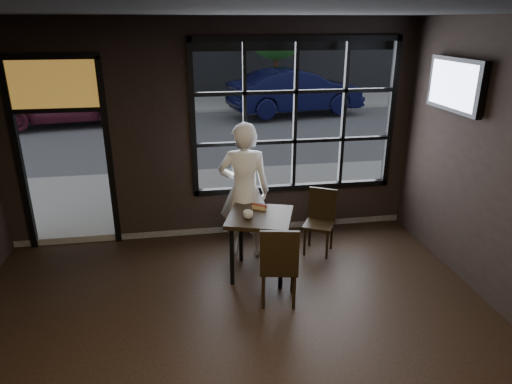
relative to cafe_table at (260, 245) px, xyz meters
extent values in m
cube|color=black|center=(-0.45, -2.19, 2.79)|extent=(6.00, 7.00, 0.02)
cube|color=black|center=(0.75, 1.31, 1.38)|extent=(3.06, 0.12, 2.28)
cube|color=orange|center=(-2.55, 1.31, 1.93)|extent=(1.20, 0.06, 0.70)
cube|color=#545456|center=(-0.45, 21.81, -0.44)|extent=(60.00, 41.00, 0.04)
cube|color=black|center=(0.00, 0.00, 0.00)|extent=(0.99, 0.99, 0.85)
cube|color=black|center=(0.11, -0.63, 0.08)|extent=(0.51, 0.51, 1.00)
cube|color=black|center=(0.93, 0.46, 0.03)|extent=(0.54, 0.54, 0.92)
imported|color=white|center=(-0.12, 0.58, 0.53)|extent=(0.77, 0.57, 1.91)
imported|color=silver|center=(-0.16, -0.07, 0.47)|extent=(0.17, 0.17, 0.10)
cube|color=black|center=(2.48, 0.10, 1.96)|extent=(0.13, 1.12, 0.66)
imported|color=black|center=(3.02, 10.19, 0.43)|extent=(4.79, 2.45, 1.50)
imported|color=#551929|center=(-4.57, 9.80, 0.41)|extent=(4.56, 2.44, 1.47)
cylinder|color=#332114|center=(-1.83, 12.98, 0.54)|extent=(0.18, 0.18, 1.93)
sphere|color=#266724|center=(-1.83, 12.98, 2.12)|extent=(2.11, 2.11, 2.11)
cylinder|color=#332114|center=(2.77, 12.43, 0.69)|extent=(0.20, 0.20, 2.22)
sphere|color=#286120|center=(2.77, 12.43, 2.50)|extent=(2.42, 2.42, 2.42)
camera|label=1|loc=(-0.91, -5.18, 2.72)|focal=32.00mm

